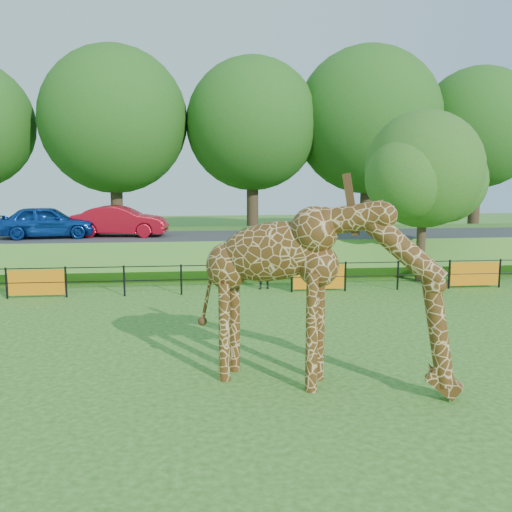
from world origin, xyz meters
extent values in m
plane|color=#2C5E17|center=(0.00, 0.00, 0.00)|extent=(90.00, 90.00, 0.00)
cube|color=#2C5E17|center=(0.00, 15.50, 0.65)|extent=(40.00, 9.00, 1.30)
cube|color=#302F32|center=(0.00, 14.00, 1.36)|extent=(40.00, 5.00, 0.12)
imported|color=#133FA1|center=(-8.05, 14.14, 2.15)|extent=(4.41, 2.14, 1.45)
imported|color=red|center=(-4.88, 14.43, 2.12)|extent=(4.36, 1.92, 1.39)
imported|color=black|center=(1.05, 8.71, 0.80)|extent=(0.65, 0.50, 1.59)
cylinder|color=#312016|center=(7.50, 9.60, 1.60)|extent=(0.36, 0.36, 3.20)
sphere|color=#275A19|center=(7.50, 9.60, 4.46)|extent=(4.60, 4.60, 4.60)
sphere|color=#275A19|center=(8.65, 10.29, 4.00)|extent=(3.45, 3.45, 3.45)
sphere|color=#275A19|center=(6.58, 8.91, 4.12)|extent=(3.22, 3.22, 3.22)
cylinder|color=#312016|center=(-6.00, 22.00, 2.50)|extent=(0.70, 0.70, 5.00)
sphere|color=#1B4612|center=(-6.00, 22.00, 7.31)|extent=(8.40, 8.40, 8.40)
cylinder|color=#312016|center=(2.00, 22.00, 2.50)|extent=(0.70, 0.70, 5.00)
sphere|color=#1B4612|center=(2.00, 22.00, 7.14)|extent=(7.80, 7.80, 7.80)
cylinder|color=#312016|center=(9.00, 22.00, 2.50)|extent=(0.70, 0.70, 5.00)
sphere|color=#1B4612|center=(9.00, 22.00, 7.42)|extent=(8.80, 8.80, 8.80)
cylinder|color=#312016|center=(16.00, 22.00, 2.50)|extent=(0.70, 0.70, 5.00)
sphere|color=#1B4612|center=(16.00, 22.00, 7.04)|extent=(7.40, 7.40, 7.40)
camera|label=1|loc=(-1.51, -12.15, 4.38)|focal=40.00mm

